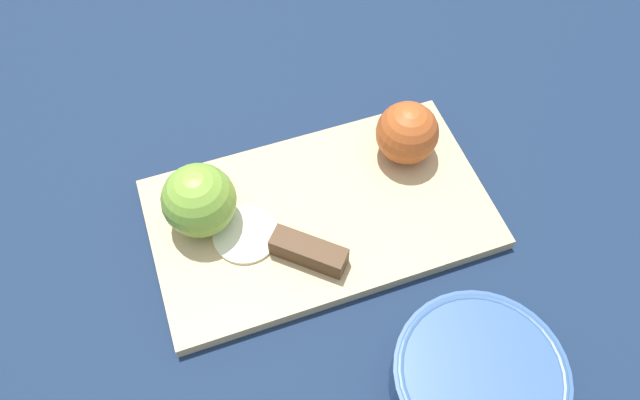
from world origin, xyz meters
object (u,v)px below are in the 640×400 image
at_px(apple_half_left, 407,133).
at_px(bowl, 478,379).
at_px(apple_half_right, 199,201).
at_px(knife, 301,249).

relative_size(apple_half_left, bowl, 0.45).
height_order(apple_half_left, bowl, apple_half_left).
distance_m(apple_half_left, apple_half_right, 0.23).
bearing_deg(apple_half_left, bowl, -161.24).
xyz_separation_m(apple_half_right, bowl, (-0.18, 0.25, -0.03)).
bearing_deg(apple_half_left, apple_half_right, 121.51).
distance_m(apple_half_right, knife, 0.11).
height_order(apple_half_right, bowl, apple_half_right).
xyz_separation_m(knife, bowl, (-0.10, 0.18, 0.00)).
bearing_deg(knife, apple_half_left, -108.68).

